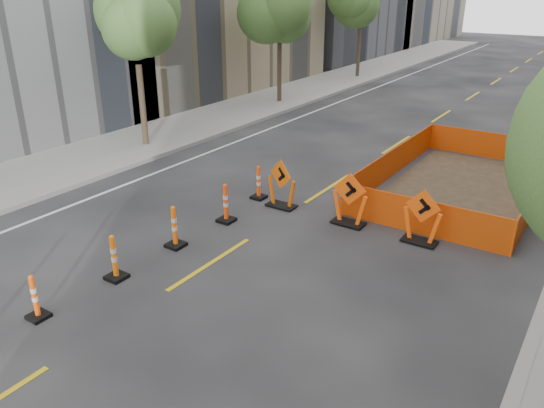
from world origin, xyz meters
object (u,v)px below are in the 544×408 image
Objects in this scene: chevron_sign_right at (422,216)px; channelizer_4 at (114,257)px; channelizer_7 at (259,182)px; chevron_sign_center at (350,199)px; channelizer_5 at (174,227)px; chevron_sign_left at (282,184)px; channelizer_6 at (226,203)px; channelizer_3 at (35,297)px.

channelizer_4 is at bearing -133.38° from chevron_sign_right.
channelizer_7 is 0.70× the size of chevron_sign_center.
channelizer_4 is at bearing -125.94° from chevron_sign_center.
channelizer_5 is 3.78m from chevron_sign_left.
channelizer_5 is 4.80m from chevron_sign_center.
channelizer_4 is 5.67m from chevron_sign_left.
channelizer_5 is 1.93m from channelizer_6.
chevron_sign_right is (5.22, -0.17, 0.21)m from channelizer_7.
channelizer_4 is at bearing -89.36° from channelizer_7.
chevron_sign_right is at bearing 54.95° from channelizer_3.
channelizer_3 is 0.66× the size of chevron_sign_left.
channelizer_7 is 0.72× the size of chevron_sign_right.
channelizer_5 is at bearing 87.78° from channelizer_3.
channelizer_4 is (0.12, 1.92, 0.06)m from channelizer_3.
channelizer_6 is (0.16, 3.85, 0.02)m from channelizer_4.
channelizer_7 is (-0.09, 3.85, -0.03)m from channelizer_5.
chevron_sign_center is (3.12, 5.59, 0.21)m from channelizer_4.
channelizer_7 is (-0.06, 5.77, -0.01)m from channelizer_4.
channelizer_6 is at bearing 87.21° from channelizer_3.
channelizer_6 reaches higher than channelizer_7.
channelizer_5 is 1.05× the size of channelizer_7.
channelizer_6 is at bearing -83.29° from channelizer_7.
chevron_sign_center reaches higher than channelizer_5.
chevron_sign_center is at bearing 179.49° from chevron_sign_right.
chevron_sign_left is 4.27m from chevron_sign_right.
chevron_sign_right is (2.04, 0.01, -0.02)m from chevron_sign_center.
channelizer_6 is 0.76× the size of chevron_sign_right.
chevron_sign_center is 1.03× the size of chevron_sign_right.
channelizer_5 is at bearing -86.33° from chevron_sign_left.
chevron_sign_right is at bearing 19.31° from channelizer_6.
channelizer_4 reaches higher than channelizer_3.
channelizer_3 is at bearing -125.77° from chevron_sign_right.
channelizer_4 is at bearing -82.18° from chevron_sign_left.
channelizer_3 is 0.87× the size of channelizer_6.
channelizer_5 reaches higher than channelizer_4.
chevron_sign_right reaches higher than channelizer_4.
channelizer_3 is 0.90× the size of channelizer_4.
chevron_sign_center is (2.95, 1.74, 0.20)m from channelizer_6.
channelizer_5 is 0.99× the size of channelizer_6.
channelizer_7 is at bearing 169.97° from chevron_sign_center.
chevron_sign_left is at bearing 80.97° from channelizer_4.
channelizer_6 is at bearing 86.08° from channelizer_5.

